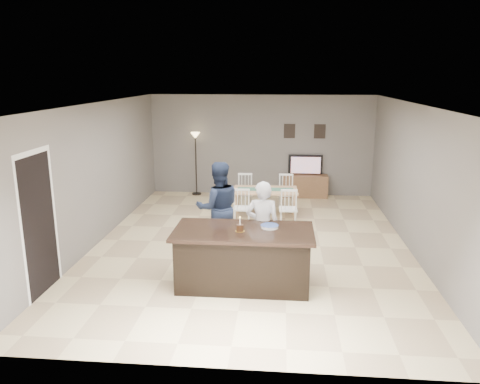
# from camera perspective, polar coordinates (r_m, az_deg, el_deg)

# --- Properties ---
(floor) EXTENTS (8.00, 8.00, 0.00)m
(floor) POSITION_cam_1_polar(r_m,az_deg,el_deg) (9.18, 1.36, -6.37)
(floor) COLOR beige
(floor) RESTS_ON ground
(room_shell) EXTENTS (8.00, 8.00, 8.00)m
(room_shell) POSITION_cam_1_polar(r_m,az_deg,el_deg) (8.74, 1.42, 3.99)
(room_shell) COLOR slate
(room_shell) RESTS_ON floor
(kitchen_island) EXTENTS (2.15, 1.10, 0.90)m
(kitchen_island) POSITION_cam_1_polar(r_m,az_deg,el_deg) (7.35, 0.42, -7.96)
(kitchen_island) COLOR black
(kitchen_island) RESTS_ON floor
(tv_console) EXTENTS (1.20, 0.40, 0.60)m
(tv_console) POSITION_cam_1_polar(r_m,az_deg,el_deg) (12.71, 7.92, 0.74)
(tv_console) COLOR brown
(tv_console) RESTS_ON floor
(television) EXTENTS (0.91, 0.12, 0.53)m
(television) POSITION_cam_1_polar(r_m,az_deg,el_deg) (12.66, 7.99, 3.29)
(television) COLOR black
(television) RESTS_ON tv_console
(tv_screen_glow) EXTENTS (0.78, 0.00, 0.78)m
(tv_screen_glow) POSITION_cam_1_polar(r_m,az_deg,el_deg) (12.58, 8.01, 3.25)
(tv_screen_glow) COLOR orange
(tv_screen_glow) RESTS_ON tv_console
(picture_frames) EXTENTS (1.10, 0.02, 0.38)m
(picture_frames) POSITION_cam_1_polar(r_m,az_deg,el_deg) (12.66, 7.88, 7.35)
(picture_frames) COLOR black
(picture_frames) RESTS_ON room_shell
(doorway) EXTENTS (0.00, 2.10, 2.65)m
(doorway) POSITION_cam_1_polar(r_m,az_deg,el_deg) (7.48, -23.41, -2.25)
(doorway) COLOR black
(doorway) RESTS_ON floor
(woman) EXTENTS (0.58, 0.39, 1.55)m
(woman) POSITION_cam_1_polar(r_m,az_deg,el_deg) (7.73, 2.75, -4.28)
(woman) COLOR silver
(woman) RESTS_ON floor
(man) EXTENTS (0.97, 0.85, 1.71)m
(man) POSITION_cam_1_polar(r_m,az_deg,el_deg) (8.55, -2.66, -1.93)
(man) COLOR #1A233A
(man) RESTS_ON floor
(birthday_cake) EXTENTS (0.15, 0.15, 0.23)m
(birthday_cake) POSITION_cam_1_polar(r_m,az_deg,el_deg) (7.12, -0.01, -4.38)
(birthday_cake) COLOR gold
(birthday_cake) RESTS_ON kitchen_island
(plate_stack) EXTENTS (0.28, 0.28, 0.04)m
(plate_stack) POSITION_cam_1_polar(r_m,az_deg,el_deg) (7.31, 3.62, -4.20)
(plate_stack) COLOR white
(plate_stack) RESTS_ON kitchen_island
(dining_table) EXTENTS (1.48, 1.68, 0.88)m
(dining_table) POSITION_cam_1_polar(r_m,az_deg,el_deg) (10.66, 3.10, -0.29)
(dining_table) COLOR tan
(dining_table) RESTS_ON floor
(floor_lamp) EXTENTS (0.26, 0.26, 1.71)m
(floor_lamp) POSITION_cam_1_polar(r_m,az_deg,el_deg) (12.73, -5.44, 5.53)
(floor_lamp) COLOR black
(floor_lamp) RESTS_ON floor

